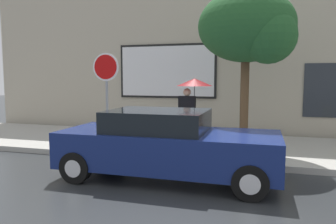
{
  "coord_description": "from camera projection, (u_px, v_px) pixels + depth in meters",
  "views": [
    {
      "loc": [
        1.03,
        -6.47,
        2.1
      ],
      "look_at": [
        -1.38,
        1.8,
        1.2
      ],
      "focal_mm": 34.51,
      "sensor_mm": 36.0,
      "label": 1
    }
  ],
  "objects": [
    {
      "name": "ground_plane",
      "position": [
        207.0,
        180.0,
        6.68
      ],
      "size": [
        60.0,
        60.0,
        0.0
      ],
      "primitive_type": "plane",
      "color": "#282B2D"
    },
    {
      "name": "sidewalk",
      "position": [
        224.0,
        147.0,
        9.54
      ],
      "size": [
        20.0,
        4.0,
        0.15
      ],
      "primitive_type": "cube",
      "color": "#A3A099",
      "rests_on": "ground"
    },
    {
      "name": "building_facade",
      "position": [
        233.0,
        40.0,
        11.57
      ],
      "size": [
        20.0,
        0.67,
        7.0
      ],
      "color": "#B2A893",
      "rests_on": "ground"
    },
    {
      "name": "parked_car",
      "position": [
        166.0,
        145.0,
        6.74
      ],
      "size": [
        4.51,
        1.85,
        1.44
      ],
      "color": "navy",
      "rests_on": "ground"
    },
    {
      "name": "pedestrian_with_umbrella",
      "position": [
        192.0,
        92.0,
        9.39
      ],
      "size": [
        1.05,
        1.05,
        1.95
      ],
      "color": "black",
      "rests_on": "sidewalk"
    },
    {
      "name": "street_tree",
      "position": [
        251.0,
        29.0,
        8.35
      ],
      "size": [
        2.53,
        2.15,
        4.26
      ],
      "color": "#4C3823",
      "rests_on": "sidewalk"
    },
    {
      "name": "stop_sign",
      "position": [
        106.0,
        82.0,
        8.8
      ],
      "size": [
        0.76,
        0.1,
        2.64
      ],
      "color": "gray",
      "rests_on": "sidewalk"
    }
  ]
}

